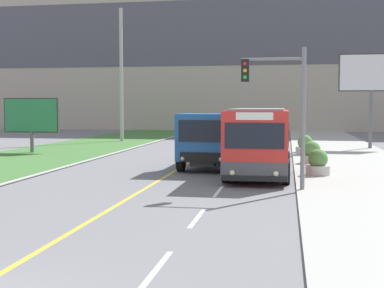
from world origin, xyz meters
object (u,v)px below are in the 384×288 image
at_px(billboard_small, 31,116).
at_px(car_distant, 231,138).
at_px(planter_round_near, 318,164).
at_px(planter_round_second, 312,154).
at_px(utility_pole_far, 121,75).
at_px(traffic_light_mast, 283,99).
at_px(billboard_large, 372,77).
at_px(city_bus, 258,143).
at_px(planter_round_third, 305,146).
at_px(dump_truck, 208,142).

bearing_deg(billboard_small, car_distant, 27.38).
relative_size(car_distant, planter_round_near, 3.83).
bearing_deg(planter_round_second, billboard_small, 167.68).
relative_size(utility_pole_far, traffic_light_mast, 2.18).
xyz_separation_m(billboard_large, billboard_small, (-21.94, -6.78, -2.70)).
relative_size(car_distant, utility_pole_far, 0.39).
relative_size(city_bus, traffic_light_mast, 1.15).
bearing_deg(city_bus, planter_round_near, 19.18).
distance_m(billboard_large, planter_round_second, 12.34).
relative_size(utility_pole_far, billboard_small, 3.00).
distance_m(traffic_light_mast, planter_round_second, 9.43).
relative_size(billboard_small, planter_round_third, 3.09).
height_order(city_bus, dump_truck, city_bus).
relative_size(city_bus, car_distant, 1.37).
relative_size(city_bus, planter_round_second, 5.18).
bearing_deg(billboard_large, planter_round_second, -112.76).
bearing_deg(planter_round_near, traffic_light_mast, -109.68).
height_order(city_bus, traffic_light_mast, traffic_light_mast).
height_order(city_bus, planter_round_near, city_bus).
distance_m(planter_round_near, planter_round_second, 4.79).
bearing_deg(billboard_large, planter_round_near, -105.99).
bearing_deg(planter_round_third, utility_pole_far, 144.76).
bearing_deg(car_distant, city_bus, -79.97).
distance_m(planter_round_near, planter_round_third, 9.58).
bearing_deg(planter_round_near, billboard_large, 74.01).
bearing_deg(car_distant, billboard_large, 2.67).
xyz_separation_m(city_bus, billboard_small, (-15.02, 9.48, 0.87)).
xyz_separation_m(dump_truck, billboard_small, (-12.49, 6.74, 1.02)).
relative_size(car_distant, billboard_large, 0.65).
xyz_separation_m(city_bus, car_distant, (-2.80, 15.81, -0.80)).
distance_m(car_distant, billboard_small, 13.86).
bearing_deg(utility_pole_far, car_distant, -27.70).
height_order(dump_truck, traffic_light_mast, traffic_light_mast).
bearing_deg(billboard_large, city_bus, -113.05).
xyz_separation_m(dump_truck, planter_round_second, (5.00, 2.92, -0.76)).
distance_m(city_bus, planter_round_near, 2.81).
xyz_separation_m(utility_pole_far, billboard_small, (-2.40, -11.48, -3.28)).
bearing_deg(billboard_large, dump_truck, -124.95).
height_order(dump_truck, billboard_small, billboard_small).
relative_size(city_bus, planter_round_third, 4.89).
xyz_separation_m(traffic_light_mast, planter_round_near, (1.48, 4.13, -2.72)).
bearing_deg(planter_round_second, city_bus, -113.60).
distance_m(billboard_large, planter_round_third, 8.67).
distance_m(planter_round_second, planter_round_third, 4.79).
xyz_separation_m(car_distant, billboard_large, (9.72, 0.45, 4.36)).
distance_m(utility_pole_far, planter_round_second, 22.08).
bearing_deg(city_bus, dump_truck, 132.70).
relative_size(dump_truck, utility_pole_far, 0.61).
xyz_separation_m(dump_truck, billboard_large, (9.45, 13.52, 3.72)).
xyz_separation_m(city_bus, dump_truck, (-2.53, 2.74, -0.16)).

